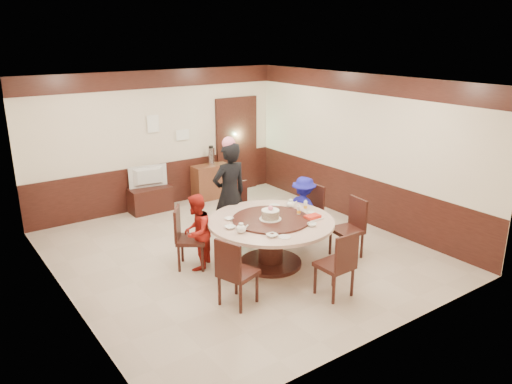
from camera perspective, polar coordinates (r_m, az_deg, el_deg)
room at (r=8.02m, az=-2.01°, el=0.16°), size 6.00×6.04×2.84m
banquet_table at (r=7.77m, az=1.71°, el=-4.72°), size 1.95×1.95×0.78m
chair_0 at (r=8.87m, az=5.86°, el=-3.47°), size 0.46×0.45×0.97m
chair_1 at (r=8.94m, az=-1.62°, el=-3.19°), size 0.48×0.48×0.97m
chair_2 at (r=7.86m, az=-7.50°, el=-6.41°), size 0.62×0.61×0.97m
chair_3 at (r=6.77m, az=-2.17°, el=-10.42°), size 0.56×0.56×0.97m
chair_4 at (r=7.06m, az=9.03°, el=-9.40°), size 0.45×0.46×0.97m
chair_5 at (r=8.28m, az=10.40°, el=-5.25°), size 0.50×0.49×0.97m
person_standing at (r=8.45m, az=-3.04°, el=-0.22°), size 0.67×0.45×1.79m
person_red at (r=7.70m, az=-6.82°, el=-4.55°), size 0.73×0.72×1.19m
person_blue at (r=8.69m, az=5.46°, el=-1.98°), size 0.66×0.85×1.16m
birthday_cake at (r=7.61m, az=1.66°, el=-2.58°), size 0.34×0.34×0.22m
teapot_left at (r=7.19m, az=-1.72°, el=-4.23°), size 0.17×0.15×0.13m
teapot_right at (r=8.20m, az=3.99°, el=-1.44°), size 0.17×0.15×0.13m
bowl_0 at (r=7.70m, az=-3.09°, el=-3.08°), size 0.14×0.14×0.03m
bowl_1 at (r=7.49m, az=6.40°, el=-3.73°), size 0.14×0.14×0.04m
bowl_2 at (r=7.07m, az=1.85°, el=-4.98°), size 0.16×0.16×0.04m
bowl_3 at (r=7.98m, az=6.32°, el=-2.38°), size 0.13×0.13×0.04m
bowl_4 at (r=7.36m, az=-2.98°, el=-4.05°), size 0.16×0.16×0.04m
saucer_near at (r=7.07m, az=3.29°, el=-5.14°), size 0.18×0.18×0.01m
saucer_far at (r=8.31m, az=2.13°, el=-1.54°), size 0.18×0.18×0.01m
shrimp_platter at (r=7.76m, az=6.47°, el=-2.90°), size 0.30×0.20×0.06m
bottle_0 at (r=7.86m, az=4.91°, el=-2.17°), size 0.06×0.06×0.16m
bottle_1 at (r=8.09m, az=5.67°, el=-1.61°), size 0.06×0.06×0.16m
tv_stand at (r=10.42m, az=-11.98°, el=-0.83°), size 0.85×0.45×0.50m
television at (r=10.28m, az=-12.15°, el=1.68°), size 0.79×0.22×0.45m
side_cabinet at (r=11.02m, az=-5.21°, el=1.21°), size 0.80×0.40×0.75m
thermos at (r=10.89m, az=-5.13°, el=4.09°), size 0.15×0.15×0.38m
notice_left at (r=10.33m, az=-11.68°, el=7.64°), size 0.25×0.00×0.35m
notice_right at (r=10.66m, az=-8.38°, el=6.48°), size 0.30×0.00×0.22m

